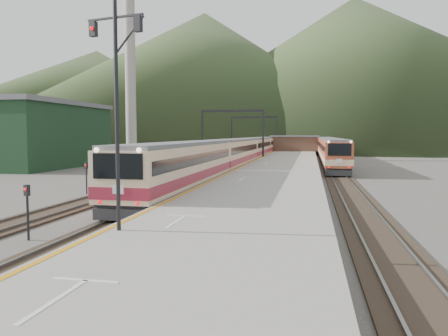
# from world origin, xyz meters

# --- Properties ---
(track_main) EXTENTS (2.60, 200.00, 0.23)m
(track_main) POSITION_xyz_m (0.00, 40.00, 0.07)
(track_main) COLOR black
(track_main) RESTS_ON ground
(track_far) EXTENTS (2.60, 200.00, 0.23)m
(track_far) POSITION_xyz_m (-5.00, 40.00, 0.07)
(track_far) COLOR black
(track_far) RESTS_ON ground
(track_second) EXTENTS (2.60, 200.00, 0.23)m
(track_second) POSITION_xyz_m (11.50, 40.00, 0.07)
(track_second) COLOR black
(track_second) RESTS_ON ground
(platform) EXTENTS (8.00, 100.00, 1.00)m
(platform) POSITION_xyz_m (5.60, 38.00, 0.50)
(platform) COLOR gray
(platform) RESTS_ON ground
(gantry_near) EXTENTS (9.55, 0.25, 8.00)m
(gantry_near) POSITION_xyz_m (-2.85, 55.00, 5.59)
(gantry_near) COLOR black
(gantry_near) RESTS_ON ground
(gantry_far) EXTENTS (9.55, 0.25, 8.00)m
(gantry_far) POSITION_xyz_m (-2.85, 80.00, 5.59)
(gantry_far) COLOR black
(gantry_far) RESTS_ON ground
(warehouse) EXTENTS (14.50, 20.50, 8.60)m
(warehouse) POSITION_xyz_m (-28.00, 42.00, 4.32)
(warehouse) COLOR #17321D
(warehouse) RESTS_ON ground
(smokestack) EXTENTS (1.80, 1.80, 30.00)m
(smokestack) POSITION_xyz_m (-22.00, 62.00, 15.00)
(smokestack) COLOR #9E998E
(smokestack) RESTS_ON ground
(station_shed) EXTENTS (9.40, 4.40, 3.10)m
(station_shed) POSITION_xyz_m (5.60, 78.00, 2.57)
(station_shed) COLOR #4E3628
(station_shed) RESTS_ON platform
(hill_a) EXTENTS (180.00, 180.00, 60.00)m
(hill_a) POSITION_xyz_m (-40.00, 190.00, 30.00)
(hill_a) COLOR #374929
(hill_a) RESTS_ON ground
(hill_b) EXTENTS (220.00, 220.00, 75.00)m
(hill_b) POSITION_xyz_m (30.00, 230.00, 37.50)
(hill_b) COLOR #374929
(hill_b) RESTS_ON ground
(hill_d) EXTENTS (200.00, 200.00, 55.00)m
(hill_d) POSITION_xyz_m (-120.00, 240.00, 27.50)
(hill_d) COLOR #374929
(hill_d) RESTS_ON ground
(main_train) EXTENTS (3.00, 82.28, 3.67)m
(main_train) POSITION_xyz_m (0.00, 50.28, 2.06)
(main_train) COLOR beige
(main_train) RESTS_ON track_main
(second_train) EXTENTS (2.70, 55.37, 3.29)m
(second_train) POSITION_xyz_m (11.50, 61.64, 1.88)
(second_train) COLOR #AF4B2E
(second_train) RESTS_ON track_second
(signal_mast) EXTENTS (2.17, 0.58, 7.77)m
(signal_mast) POSITION_xyz_m (2.30, 4.19, 5.70)
(signal_mast) COLOR black
(signal_mast) RESTS_ON platform
(short_signal_a) EXTENTS (0.26, 0.22, 2.27)m
(short_signal_a) POSITION_xyz_m (-2.45, 5.92, 1.46)
(short_signal_a) COLOR black
(short_signal_a) RESTS_ON ground
(short_signal_b) EXTENTS (0.24, 0.18, 2.27)m
(short_signal_b) POSITION_xyz_m (-2.86, 34.53, 1.46)
(short_signal_b) COLOR black
(short_signal_b) RESTS_ON ground
(short_signal_c) EXTENTS (0.25, 0.21, 2.27)m
(short_signal_c) POSITION_xyz_m (-7.04, 19.01, 1.46)
(short_signal_c) COLOR black
(short_signal_c) RESTS_ON ground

